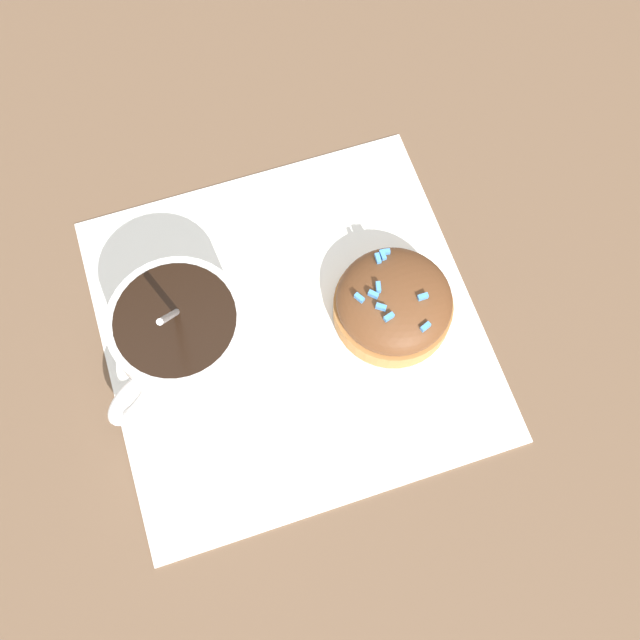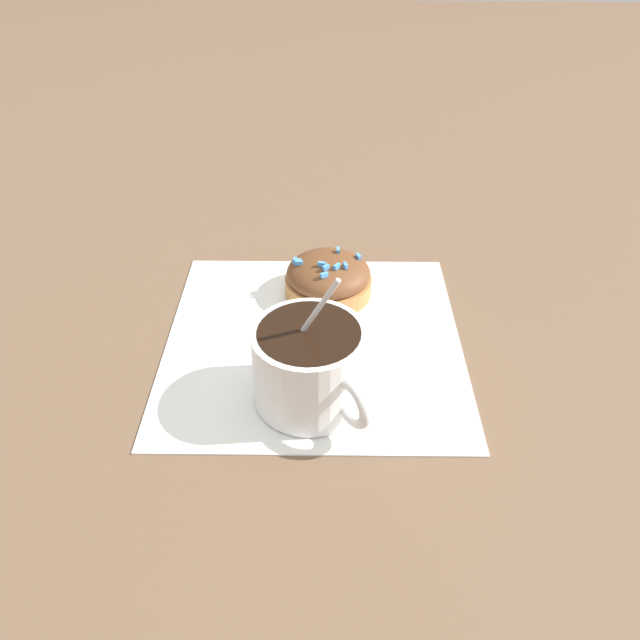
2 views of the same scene
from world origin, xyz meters
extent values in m
plane|color=brown|center=(0.00, 0.00, 0.00)|extent=(3.00, 3.00, 0.00)
cube|color=white|center=(0.00, 0.00, 0.00)|extent=(0.27, 0.27, 0.00)
cylinder|color=white|center=(-0.07, 0.00, 0.04)|extent=(0.09, 0.09, 0.07)
cylinder|color=black|center=(-0.07, 0.00, 0.06)|extent=(0.08, 0.08, 0.01)
torus|color=white|center=(-0.11, -0.03, 0.04)|extent=(0.04, 0.03, 0.04)
ellipsoid|color=silver|center=(-0.08, -0.03, 0.01)|extent=(0.02, 0.03, 0.01)
cylinder|color=silver|center=(-0.07, 0.01, 0.07)|extent=(0.02, 0.06, 0.11)
cylinder|color=#B2753D|center=(0.07, -0.01, 0.01)|extent=(0.08, 0.08, 0.02)
ellipsoid|color=brown|center=(0.07, -0.01, 0.03)|extent=(0.08, 0.08, 0.03)
cube|color=#4C99EA|center=(0.06, -0.02, 0.04)|extent=(0.01, 0.01, 0.00)
cube|color=#4C99EA|center=(0.08, 0.02, 0.04)|extent=(0.01, 0.00, 0.00)
cube|color=#4C99EA|center=(0.08, -0.04, 0.04)|extent=(0.01, 0.01, 0.00)
cube|color=#4C99EA|center=(0.06, -0.03, 0.04)|extent=(0.01, 0.01, 0.00)
cube|color=#4C99EA|center=(0.06, -0.01, 0.04)|extent=(0.01, 0.01, 0.00)
cube|color=#4C99EA|center=(0.07, 0.02, 0.04)|extent=(0.00, 0.01, 0.00)
cube|color=#4C99EA|center=(0.09, -0.02, 0.04)|extent=(0.01, 0.00, 0.00)
cube|color=#4C99EA|center=(0.06, -0.01, 0.04)|extent=(0.00, 0.01, 0.00)
cube|color=#4C99EA|center=(0.05, -0.01, 0.04)|extent=(0.01, 0.01, 0.00)
cube|color=#4C99EA|center=(0.07, 0.02, 0.04)|extent=(0.00, 0.01, 0.00)
camera|label=1|loc=(-0.04, -0.19, 0.50)|focal=42.00mm
camera|label=2|loc=(-0.43, -0.02, 0.35)|focal=35.00mm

